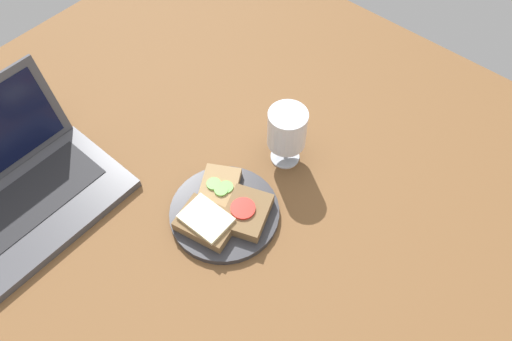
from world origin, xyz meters
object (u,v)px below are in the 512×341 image
Objects in this scene: sandwich_with_cheese at (207,222)px; laptop at (19,189)px; plate at (225,213)px; wine_glass at (287,131)px; sandwich_with_cucumber at (219,189)px; sandwich_with_tomato at (246,213)px.

sandwich_with_cheese is 0.34× the size of laptop.
plate is 1.56× the size of wine_glass.
sandwich_with_cucumber is 0.92× the size of wine_glass.
wine_glass reaches higher than plate.
sandwich_with_tomato is at bearing -33.56° from sandwich_with_cheese.
laptop reaches higher than wine_glass.
wine_glass is at bearing -37.57° from laptop.
plate is 39.30cm from laptop.
wine_glass is (16.35, 3.84, 5.99)cm from sandwich_with_tomato.
laptop is (-23.03, 31.69, 3.11)cm from plate.
wine_glass is at bearing -0.27° from plate.
sandwich_with_cheese reaches higher than sandwich_with_tomato.
wine_glass reaches higher than sandwich_with_tomato.
plate is 4.72cm from sandwich_with_cucumber.
plate is 19.95cm from wine_glass.
sandwich_with_cheese is 23.43cm from wine_glass.
wine_glass is at bearing 13.20° from sandwich_with_tomato.
laptop is (-41.32, 31.78, -4.86)cm from wine_glass.
wine_glass is at bearing -0.93° from sandwich_with_cheese.
plate is at bearing 179.73° from wine_glass.
sandwich_with_tomato is 43.51cm from laptop.
sandwich_with_cucumber is 17.45cm from wine_glass.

